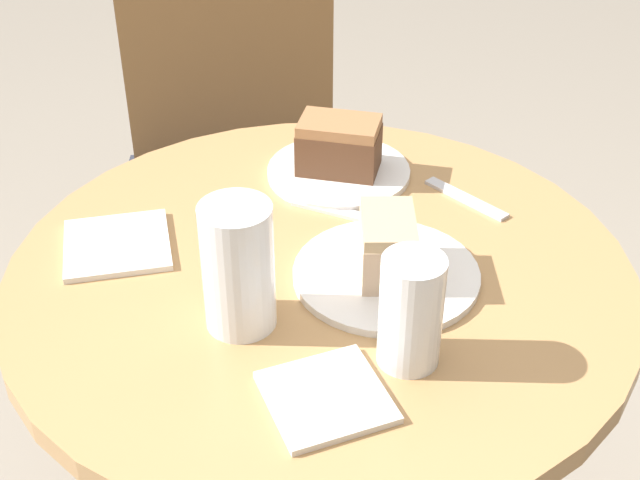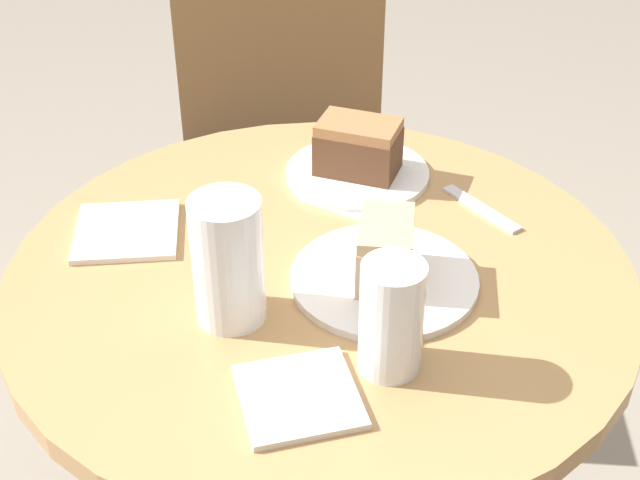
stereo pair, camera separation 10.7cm
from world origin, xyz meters
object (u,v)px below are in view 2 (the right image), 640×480
Objects in this scene: cake_slice_far at (358,147)px; glass_lemonade at (228,265)px; chair at (274,155)px; glass_water at (391,322)px; plate_far at (357,173)px; cake_slice_near at (385,250)px; plate_near at (384,279)px.

cake_slice_far is 0.35m from glass_lemonade.
chair is 7.61× the size of glass_water.
glass_water is (0.01, -0.39, 0.05)m from plate_far.
cake_slice_near is 0.19m from glass_lemonade.
glass_lemonade reaches higher than cake_slice_near.
glass_water is at bearing -88.37° from plate_far.
glass_lemonade is (-0.18, -0.06, 0.07)m from plate_near.
glass_lemonade is (-0.16, -0.31, 0.07)m from plate_far.
plate_near is 1.73× the size of cake_slice_far.
plate_near is 1.73× the size of glass_water.
glass_lemonade is at bearing -162.22° from plate_near.
plate_far is 1.91× the size of cake_slice_near.
chair is at bearing 104.41° from cake_slice_far.
cake_slice_near is at bearing -85.94° from plate_far.
glass_water is at bearing -92.57° from plate_near.
plate_far is at bearing 180.00° from cake_slice_far.
plate_far is 0.25m from cake_slice_near.
cake_slice_near reaches higher than plate_near.
plate_near is 0.15m from glass_water.
cake_slice_near is at bearing 0.00° from plate_near.
cake_slice_far is at bearing 62.32° from glass_lemonade.
cake_slice_far is 1.00× the size of glass_water.
chair reaches higher than plate_near.
cake_slice_near is at bearing -85.94° from cake_slice_far.
chair is at bearing 88.44° from glass_lemonade.
cake_slice_far is 0.39m from glass_water.
glass_water is at bearing -75.08° from chair.
cake_slice_far is at bearing -69.78° from chair.
plate_far is (0.14, -0.54, 0.27)m from chair.
glass_lemonade is (-0.16, -0.31, 0.02)m from cake_slice_far.
plate_near is at bearing -72.99° from chair.
plate_near is 1.11× the size of plate_far.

